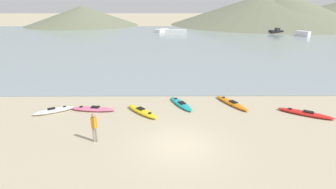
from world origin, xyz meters
name	(u,v)px	position (x,y,z in m)	size (l,w,h in m)	color
ground_plane	(179,146)	(0.00, 0.00, 0.00)	(400.00, 400.00, 0.00)	tan
bay_water	(170,40)	(0.00, 42.98, 0.03)	(160.00, 70.00, 0.06)	gray
far_hill_left	(83,16)	(-29.66, 82.22, 3.26)	(38.24, 38.24, 6.52)	#6B7056
far_hill_midleft	(265,9)	(34.39, 85.26, 5.36)	(66.81, 66.81, 10.73)	#6B7056
far_hill_midright	(284,9)	(39.75, 81.84, 5.59)	(51.77, 51.77, 11.19)	#6B7056
kayak_on_sand_0	(232,103)	(4.29, 6.07, 0.14)	(2.18, 3.49, 0.33)	orange
kayak_on_sand_1	(93,109)	(-5.94, 4.94, 0.14)	(3.27, 1.05, 0.33)	#E5668C
kayak_on_sand_2	(142,111)	(-2.39, 4.45, 0.15)	(2.65, 2.85, 0.35)	yellow
kayak_on_sand_3	(305,113)	(8.91, 4.07, 0.14)	(3.42, 2.52, 0.31)	red
kayak_on_sand_4	(181,104)	(0.42, 5.98, 0.12)	(1.99, 3.25, 0.29)	teal
kayak_on_sand_5	(54,111)	(-8.64, 4.61, 0.16)	(2.64, 1.87, 0.37)	white
person_near_foreground	(94,126)	(-4.64, 0.49, 0.98)	(0.35, 0.29, 1.71)	gray
moored_boat_0	(303,34)	(31.10, 49.41, 0.65)	(3.02, 3.33, 1.17)	white
moored_boat_1	(276,32)	(27.00, 54.71, 0.57)	(3.25, 2.16, 1.45)	black
moored_boat_2	(161,31)	(-1.98, 58.08, 0.50)	(3.70, 5.06, 0.87)	white
moored_boat_3	(176,32)	(1.79, 54.84, 0.58)	(5.48, 2.10, 1.05)	white
moored_boat_4	(262,31)	(25.02, 59.01, 0.41)	(5.72, 2.10, 0.70)	white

